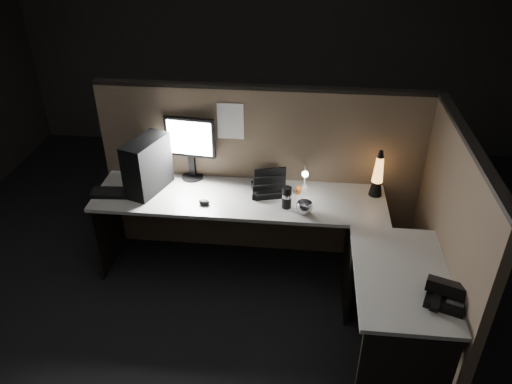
# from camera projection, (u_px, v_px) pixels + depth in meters

# --- Properties ---
(floor) EXTENTS (6.00, 6.00, 0.00)m
(floor) POSITION_uv_depth(u_px,v_px,m) (250.00, 320.00, 3.80)
(floor) COLOR black
(floor) RESTS_ON ground
(room_shell) EXTENTS (6.00, 6.00, 6.00)m
(room_shell) POSITION_uv_depth(u_px,v_px,m) (248.00, 125.00, 2.94)
(room_shell) COLOR silver
(room_shell) RESTS_ON ground
(partition_back) EXTENTS (2.66, 0.06, 1.50)m
(partition_back) POSITION_uv_depth(u_px,v_px,m) (262.00, 175.00, 4.19)
(partition_back) COLOR brown
(partition_back) RESTS_ON ground
(partition_right) EXTENTS (0.06, 1.66, 1.50)m
(partition_right) POSITION_uv_depth(u_px,v_px,m) (446.00, 246.00, 3.37)
(partition_right) COLOR brown
(partition_right) RESTS_ON ground
(desk) EXTENTS (2.60, 1.60, 0.73)m
(desk) POSITION_uv_depth(u_px,v_px,m) (277.00, 241.00, 3.69)
(desk) COLOR #ABA9A2
(desk) RESTS_ON ground
(pc_tower) EXTENTS (0.31, 0.46, 0.44)m
(pc_tower) POSITION_uv_depth(u_px,v_px,m) (147.00, 165.00, 3.91)
(pc_tower) COLOR black
(pc_tower) RESTS_ON desk
(monitor) EXTENTS (0.42, 0.18, 0.53)m
(monitor) POSITION_uv_depth(u_px,v_px,m) (190.00, 142.00, 4.03)
(monitor) COLOR black
(monitor) RESTS_ON desk
(keyboard) EXTENTS (0.48, 0.19, 0.02)m
(keyboard) POSITION_uv_depth(u_px,v_px,m) (120.00, 193.00, 3.96)
(keyboard) COLOR black
(keyboard) RESTS_ON desk
(mouse) EXTENTS (0.10, 0.09, 0.04)m
(mouse) POSITION_uv_depth(u_px,v_px,m) (204.00, 202.00, 3.83)
(mouse) COLOR black
(mouse) RESTS_ON desk
(clip_lamp) EXTENTS (0.05, 0.19, 0.25)m
(clip_lamp) POSITION_uv_depth(u_px,v_px,m) (305.00, 179.00, 3.89)
(clip_lamp) COLOR white
(clip_lamp) RESTS_ON desk
(organizer) EXTENTS (0.31, 0.29, 0.20)m
(organizer) POSITION_uv_depth(u_px,v_px,m) (269.00, 187.00, 3.98)
(organizer) COLOR black
(organizer) RESTS_ON desk
(lava_lamp) EXTENTS (0.10, 0.10, 0.39)m
(lava_lamp) POSITION_uv_depth(u_px,v_px,m) (378.00, 177.00, 3.88)
(lava_lamp) COLOR black
(lava_lamp) RESTS_ON desk
(travel_mug) EXTENTS (0.08, 0.08, 0.17)m
(travel_mug) POSITION_uv_depth(u_px,v_px,m) (287.00, 197.00, 3.76)
(travel_mug) COLOR black
(travel_mug) RESTS_ON desk
(steel_mug) EXTENTS (0.16, 0.16, 0.10)m
(steel_mug) POSITION_uv_depth(u_px,v_px,m) (304.00, 208.00, 3.71)
(steel_mug) COLOR #B7B8BF
(steel_mug) RESTS_ON desk
(figurine) EXTENTS (0.05, 0.05, 0.05)m
(figurine) POSITION_uv_depth(u_px,v_px,m) (299.00, 189.00, 3.95)
(figurine) COLOR orange
(figurine) RESTS_ON desk
(pinned_paper) EXTENTS (0.21, 0.00, 0.30)m
(pinned_paper) POSITION_uv_depth(u_px,v_px,m) (230.00, 121.00, 3.92)
(pinned_paper) COLOR white
(pinned_paper) RESTS_ON partition_back
(desk_phone) EXTENTS (0.28, 0.27, 0.13)m
(desk_phone) POSITION_uv_depth(u_px,v_px,m) (445.00, 294.00, 2.93)
(desk_phone) COLOR black
(desk_phone) RESTS_ON desk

